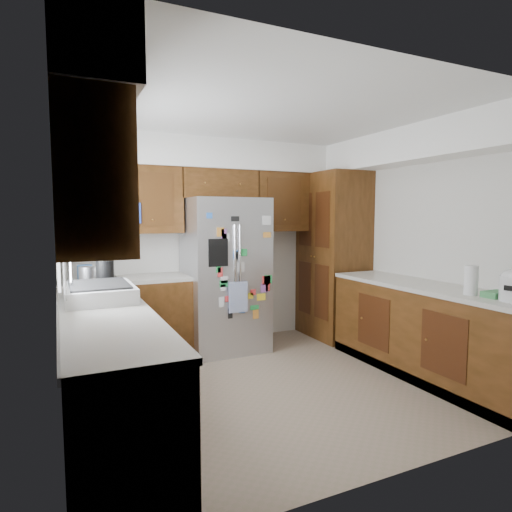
% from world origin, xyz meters
% --- Properties ---
extents(floor, '(3.60, 3.60, 0.00)m').
position_xyz_m(floor, '(0.00, 0.00, 0.00)').
color(floor, gray).
rests_on(floor, ground).
extents(room_shell, '(3.64, 3.24, 2.52)m').
position_xyz_m(room_shell, '(-0.11, 0.36, 1.82)').
color(room_shell, silver).
rests_on(room_shell, ground).
extents(left_counter_run, '(1.36, 3.20, 0.92)m').
position_xyz_m(left_counter_run, '(-1.36, 0.03, 0.43)').
color(left_counter_run, '#3C240B').
rests_on(left_counter_run, ground).
extents(right_counter_run, '(0.63, 2.25, 0.92)m').
position_xyz_m(right_counter_run, '(1.50, -0.47, 0.42)').
color(right_counter_run, '#3C240B').
rests_on(right_counter_run, ground).
extents(pantry, '(0.60, 0.90, 2.15)m').
position_xyz_m(pantry, '(1.50, 1.15, 1.07)').
color(pantry, '#3C240B').
rests_on(pantry, ground).
extents(fridge, '(0.90, 0.79, 1.80)m').
position_xyz_m(fridge, '(-0.00, 1.20, 0.90)').
color(fridge, '#A2A2A7').
rests_on(fridge, ground).
extents(bridge_cabinet, '(0.96, 0.34, 0.35)m').
position_xyz_m(bridge_cabinet, '(0.00, 1.43, 1.98)').
color(bridge_cabinet, '#3C240B').
rests_on(bridge_cabinet, fridge).
extents(fridge_top_items, '(0.86, 0.30, 0.27)m').
position_xyz_m(fridge_top_items, '(-0.01, 1.43, 2.28)').
color(fridge_top_items, '#265FAC').
rests_on(fridge_top_items, bridge_cabinet).
extents(sink_assembly, '(0.52, 0.70, 0.37)m').
position_xyz_m(sink_assembly, '(-1.50, 0.10, 0.99)').
color(sink_assembly, white).
rests_on(sink_assembly, left_counter_run).
extents(left_counter_clutter, '(0.34, 0.85, 0.38)m').
position_xyz_m(left_counter_clutter, '(-1.43, 0.82, 1.05)').
color(left_counter_clutter, black).
rests_on(left_counter_clutter, left_counter_run).
extents(paper_towel, '(0.11, 0.11, 0.25)m').
position_xyz_m(paper_towel, '(1.40, -1.01, 1.05)').
color(paper_towel, white).
rests_on(paper_towel, right_counter_run).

